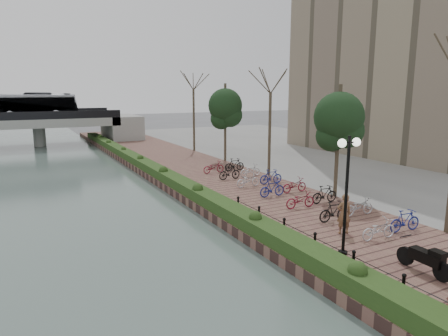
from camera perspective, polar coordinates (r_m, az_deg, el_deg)
ground at (r=13.56m, az=16.54°, el=-18.73°), size 220.00×220.00×0.00m
promenade at (r=29.34m, az=-1.75°, el=-1.62°), size 8.00×75.00×0.50m
inland_pavement at (r=38.93m, az=19.96°, el=0.83°), size 24.00×75.00×0.50m
hedge at (r=30.27m, az=-9.63°, el=-0.32°), size 1.10×56.00×0.60m
chain_fence at (r=15.37m, az=15.29°, el=-11.49°), size 0.10×14.10×0.70m
lamppost at (r=15.32m, az=17.26°, el=-0.17°), size 1.02×0.32×4.52m
motorcycle at (r=15.45m, az=26.62°, el=-11.35°), size 0.61×1.80×1.12m
pedestrian at (r=18.14m, az=16.76°, el=-6.29°), size 0.75×0.61×1.77m
bicycle_parking at (r=24.24m, az=8.47°, el=-2.66°), size 2.40×17.32×1.00m
street_trees at (r=26.82m, az=10.52°, el=4.46°), size 3.20×37.12×6.80m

